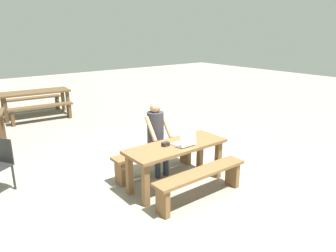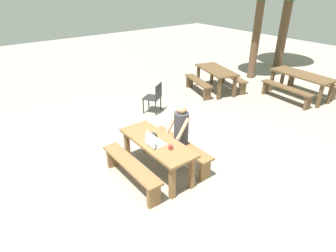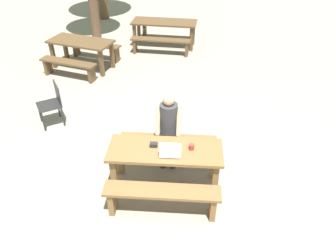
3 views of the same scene
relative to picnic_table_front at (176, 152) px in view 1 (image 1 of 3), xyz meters
The scene contains 11 objects.
ground_plane 0.60m from the picnic_table_front, ahead, with size 30.00×30.00×0.00m, color gray.
picnic_table_front is the anchor object (origin of this frame).
bench_near 0.64m from the picnic_table_front, 90.00° to the right, with size 1.65×0.30×0.47m.
bench_far 0.64m from the picnic_table_front, 90.00° to the left, with size 1.65×0.30×0.47m.
laptop 0.23m from the picnic_table_front, 52.72° to the right, with size 0.31×0.29×0.26m.
small_pouch 0.24m from the picnic_table_front, 162.72° to the left, with size 0.12×0.08×0.06m.
coffee_mug 0.43m from the picnic_table_front, ahead, with size 0.08×0.08×0.09m.
person_seated 0.58m from the picnic_table_front, 88.75° to the left, with size 0.40×0.40×1.32m.
picnic_table_mid 6.02m from the picnic_table_front, 94.72° to the left, with size 1.99×0.91×0.77m.
bench_mid_south 5.37m from the picnic_table_front, 95.92° to the left, with size 1.76×0.45×0.46m.
bench_mid_north 6.69m from the picnic_table_front, 93.76° to the left, with size 1.76×0.45×0.46m.
Camera 1 is at (-3.06, -3.69, 2.50)m, focal length 33.66 mm.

